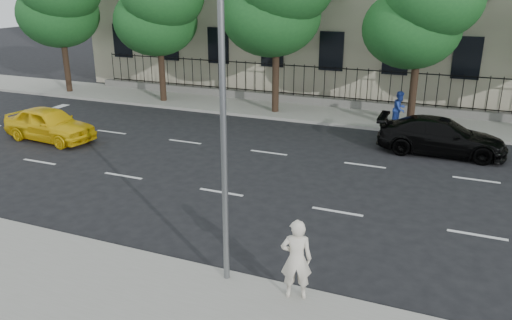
{
  "coord_description": "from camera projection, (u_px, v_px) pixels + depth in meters",
  "views": [
    {
      "loc": [
        6.98,
        -11.41,
        6.7
      ],
      "look_at": [
        1.07,
        3.0,
        1.14
      ],
      "focal_mm": 35.0,
      "sensor_mm": 36.0,
      "label": 1
    }
  ],
  "objects": [
    {
      "name": "tree_d",
      "position": [
        424.0,
        3.0,
        22.57
      ],
      "size": [
        5.34,
        4.94,
        8.84
      ],
      "color": "#382619",
      "rests_on": "far_sidewalk"
    },
    {
      "name": "yellow_taxi",
      "position": [
        49.0,
        124.0,
        22.22
      ],
      "size": [
        4.53,
        2.13,
        1.5
      ],
      "primitive_type": "imported",
      "rotation": [
        0.0,
        0.0,
        1.49
      ],
      "color": "yellow",
      "rests_on": "ground"
    },
    {
      "name": "black_sedan",
      "position": [
        441.0,
        136.0,
        20.47
      ],
      "size": [
        5.12,
        2.13,
        1.48
      ],
      "primitive_type": "imported",
      "rotation": [
        0.0,
        0.0,
        1.58
      ],
      "color": "black",
      "rests_on": "ground"
    },
    {
      "name": "street_light",
      "position": [
        233.0,
        60.0,
        10.53
      ],
      "size": [
        0.25,
        3.32,
        8.05
      ],
      "color": "slate",
      "rests_on": "near_sidewalk"
    },
    {
      "name": "pedestrian_far",
      "position": [
        400.0,
        109.0,
        23.81
      ],
      "size": [
        0.92,
        1.01,
        1.7
      ],
      "primitive_type": "imported",
      "rotation": [
        0.0,
        0.0,
        1.17
      ],
      "color": "#213A95",
      "rests_on": "far_sidewalk"
    },
    {
      "name": "iron_fence",
      "position": [
        324.0,
        96.0,
        28.16
      ],
      "size": [
        30.0,
        0.5,
        2.2
      ],
      "color": "slate",
      "rests_on": "far_sidewalk"
    },
    {
      "name": "woman_near",
      "position": [
        296.0,
        259.0,
        10.73
      ],
      "size": [
        0.78,
        0.63,
        1.87
      ],
      "primitive_type": "imported",
      "rotation": [
        0.0,
        0.0,
        3.45
      ],
      "color": "silver",
      "rests_on": "near_sidewalk"
    },
    {
      "name": "lane_markings",
      "position": [
        247.0,
        170.0,
        18.83
      ],
      "size": [
        49.6,
        4.62,
        0.01
      ],
      "primitive_type": null,
      "color": "silver",
      "rests_on": "ground"
    },
    {
      "name": "far_sidewalk",
      "position": [
        315.0,
        113.0,
        26.87
      ],
      "size": [
        60.0,
        4.0,
        0.15
      ],
      "primitive_type": "cube",
      "color": "gray",
      "rests_on": "ground"
    },
    {
      "name": "near_sidewalk",
      "position": [
        94.0,
        296.0,
        11.18
      ],
      "size": [
        60.0,
        4.0,
        0.15
      ],
      "primitive_type": "cube",
      "color": "gray",
      "rests_on": "ground"
    },
    {
      "name": "ground",
      "position": [
        184.0,
        223.0,
        14.69
      ],
      "size": [
        120.0,
        120.0,
        0.0
      ],
      "primitive_type": "plane",
      "color": "black",
      "rests_on": "ground"
    }
  ]
}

